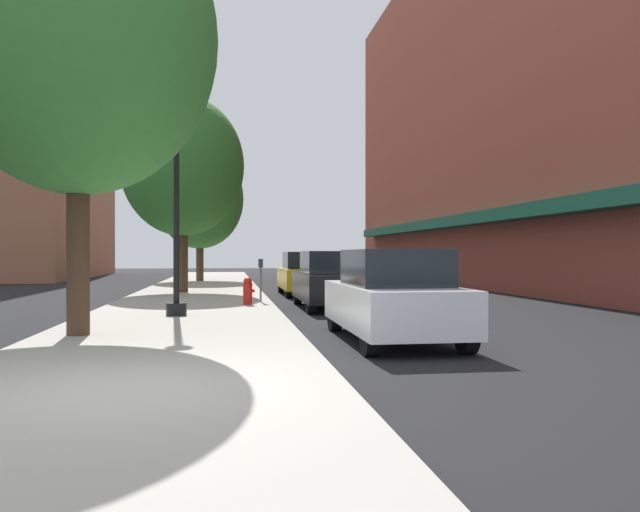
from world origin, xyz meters
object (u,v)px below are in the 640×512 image
at_px(tree_mid, 78,36).
at_px(car_white, 393,297).
at_px(parking_meter_near, 261,275).
at_px(tree_near, 200,199).
at_px(tree_far, 183,166).
at_px(car_yellow, 305,274).
at_px(fire_hydrant, 248,291).
at_px(car_black, 331,281).
at_px(lamppost, 176,186).

xyz_separation_m(tree_mid, car_white, (5.62, -0.82, -4.70)).
relative_size(parking_meter_near, tree_near, 0.18).
relative_size(tree_far, car_white, 1.76).
xyz_separation_m(tree_near, car_yellow, (4.43, -10.99, -3.78)).
distance_m(tree_near, tree_far, 10.24).
height_order(fire_hydrant, car_black, car_black).
xyz_separation_m(parking_meter_near, car_yellow, (1.95, 4.75, -0.14)).
bearing_deg(parking_meter_near, tree_mid, -116.79).
relative_size(lamppost, tree_near, 0.82).
bearing_deg(parking_meter_near, car_black, -32.38).
bearing_deg(car_white, lamppost, 133.01).
bearing_deg(tree_far, lamppost, -86.99).
height_order(tree_mid, car_yellow, tree_mid).
distance_m(lamppost, fire_hydrant, 4.37).
distance_m(fire_hydrant, tree_near, 17.29).
bearing_deg(lamppost, tree_far, 93.01).
bearing_deg(fire_hydrant, car_black, -7.27).
xyz_separation_m(tree_mid, car_black, (5.62, 6.03, -4.70)).
relative_size(lamppost, tree_far, 0.78).
height_order(fire_hydrant, tree_near, tree_near).
bearing_deg(car_white, tree_mid, 170.08).
xyz_separation_m(fire_hydrant, car_black, (2.37, -0.30, 0.29)).
relative_size(tree_far, car_black, 1.76).
bearing_deg(lamppost, car_black, 32.52).
distance_m(tree_mid, car_black, 9.49).
relative_size(tree_mid, car_yellow, 1.92).
bearing_deg(car_yellow, car_black, -88.63).
bearing_deg(tree_far, car_yellow, -9.23).
bearing_deg(car_black, tree_mid, -132.73).
xyz_separation_m(tree_near, tree_far, (-0.22, -10.23, 0.37)).
xyz_separation_m(fire_hydrant, car_yellow, (2.37, 5.69, 0.29)).
bearing_deg(lamppost, car_yellow, 64.33).
bearing_deg(fire_hydrant, parking_meter_near, 65.76).
height_order(car_white, car_black, same).
distance_m(fire_hydrant, car_yellow, 6.17).
height_order(tree_near, car_black, tree_near).
relative_size(parking_meter_near, tree_far, 0.17).
bearing_deg(tree_far, parking_meter_near, -63.93).
distance_m(tree_mid, car_yellow, 14.08).
height_order(tree_far, car_white, tree_far).
xyz_separation_m(tree_near, tree_mid, (-1.19, -23.01, 0.92)).
bearing_deg(fire_hydrant, car_yellow, 67.38).
bearing_deg(car_yellow, fire_hydrant, -111.25).
height_order(parking_meter_near, car_yellow, car_yellow).
xyz_separation_m(car_black, car_yellow, (0.00, 5.99, 0.00)).
relative_size(fire_hydrant, car_black, 0.18).
xyz_separation_m(parking_meter_near, tree_far, (-2.70, 5.51, 4.01)).
xyz_separation_m(parking_meter_near, tree_near, (-2.48, 15.74, 3.64)).
bearing_deg(lamppost, tree_near, 90.80).
distance_m(tree_near, car_black, 17.95).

